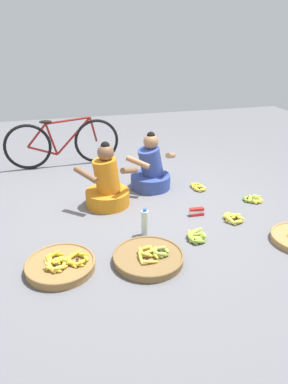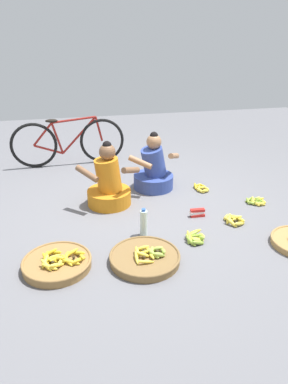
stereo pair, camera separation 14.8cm
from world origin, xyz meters
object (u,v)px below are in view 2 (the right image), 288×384
Objects in this scene: water_bottle at (144,223)px; bicycle_leaning at (68,142)px; loose_bananas_back_left at (195,238)px; packet_carton_stack at (197,213)px; banana_basket_front_right at (57,263)px; vendor_woman_behind at (154,171)px; loose_bananas_back_center at (201,188)px; loose_bananas_front_center at (233,220)px; vendor_woman_front at (109,185)px; loose_bananas_near_vendor at (256,201)px; banana_basket_back_right at (145,257)px.

bicycle_leaning is at bearing 106.34° from water_bottle.
packet_carton_stack is (0.19, 0.48, 0.01)m from loose_bananas_back_left.
vendor_woman_behind is at bearing 50.50° from banana_basket_front_right.
loose_bananas_front_center is at bearing -87.34° from loose_bananas_back_center.
loose_bananas_back_left is at bearing 6.70° from banana_basket_front_right.
vendor_woman_behind is 1.56m from bicycle_leaning.
vendor_woman_front is at bearing -173.09° from loose_bananas_back_center.
loose_bananas_back_center is at bearing 43.81° from water_bottle.
loose_bananas_back_center is at bearing -39.36° from bicycle_leaning.
loose_bananas_near_vendor is at bearing 38.08° from loose_bananas_front_center.
vendor_woman_front reaches higher than bicycle_leaning.
vendor_woman_behind is 0.45× the size of bicycle_leaning.
banana_basket_back_right reaches higher than loose_bananas_back_left.
vendor_woman_behind is (0.63, 0.35, -0.01)m from vendor_woman_front.
loose_bananas_near_vendor is at bearing -44.83° from loose_bananas_back_center.
vendor_woman_behind is 1.97m from banana_basket_front_right.
banana_basket_back_right is 2.56× the size of loose_bananas_near_vendor.
banana_basket_front_right is (-0.61, -1.16, -0.20)m from vendor_woman_front.
loose_bananas_back_center is 0.72m from loose_bananas_near_vendor.
bicycle_leaning reaches higher than packet_carton_stack.
loose_bananas_back_left is 1.01× the size of loose_bananas_near_vendor.
water_bottle is (0.08, 0.45, 0.10)m from banana_basket_back_right.
loose_bananas_back_center is at bearing 35.39° from banana_basket_front_right.
water_bottle is at bearing -73.66° from bicycle_leaning.
banana_basket_back_right is 1.04m from packet_carton_stack.
vendor_woman_behind is at bearing 108.50° from packet_carton_stack.
banana_basket_front_right reaches higher than banana_basket_back_right.
packet_carton_stack is (1.35, -2.02, -0.31)m from bicycle_leaning.
banana_basket_back_right is 0.47m from water_bottle.
bicycle_leaning is 2.87m from loose_bananas_near_vendor.
bicycle_leaning is 2.82m from banana_basket_back_right.
vendor_woman_front is 1.56m from bicycle_leaning.
banana_basket_front_right is at bearing 174.17° from banana_basket_back_right.
banana_basket_front_right is 2.21× the size of loose_bananas_front_center.
packet_carton_stack is (0.93, -0.52, -0.21)m from vendor_woman_front.
bicycle_leaning is at bearing 123.65° from packet_carton_stack.
loose_bananas_near_vendor is (0.51, -0.51, -0.00)m from loose_bananas_back_center.
vendor_woman_behind is 1.24× the size of banana_basket_front_right.
loose_bananas_near_vendor is 0.84× the size of water_bottle.
vendor_woman_behind reaches higher than banana_basket_back_right.
water_bottle is (0.67, -2.29, -0.21)m from bicycle_leaning.
packet_carton_stack is at bearing 21.32° from water_bottle.
bicycle_leaning is 2.77× the size of banana_basket_front_right.
banana_basket_front_right is at bearing -156.80° from water_bottle.
water_bottle is 0.73m from packet_carton_stack.
banana_basket_front_right is at bearing -161.27° from loose_bananas_near_vendor.
bicycle_leaning is 2.63× the size of banana_basket_back_right.
loose_bananas_back_center is at bearing 92.66° from loose_bananas_front_center.
packet_carton_stack is (0.76, 0.71, -0.00)m from banana_basket_back_right.
loose_bananas_back_left is at bearing -153.24° from loose_bananas_front_center.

